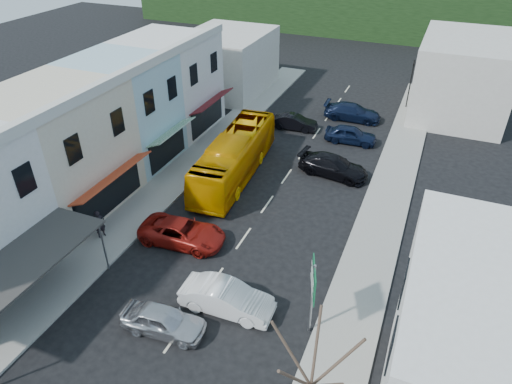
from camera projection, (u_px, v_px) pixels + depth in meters
name	position (u px, v px, depth m)	size (l,w,h in m)	color
ground	(214.00, 281.00, 24.94)	(120.00, 120.00, 0.00)	black
sidewalk_left	(186.00, 169.00, 35.05)	(3.00, 52.00, 0.15)	gray
sidewalk_right	(383.00, 212.00, 30.23)	(3.00, 52.00, 0.15)	gray
shopfront_row	(79.00, 138.00, 30.65)	(8.25, 30.00, 8.00)	silver
right_building	(512.00, 381.00, 15.32)	(8.00, 9.00, 8.00)	silver
distant_block_left	(227.00, 62.00, 48.06)	(8.00, 10.00, 6.00)	#B7B2A8
distant_block_right	(462.00, 76.00, 42.72)	(8.00, 12.00, 7.00)	#B7B2A8
bus	(235.00, 157.00, 33.53)	(2.50, 11.60, 3.10)	orange
car_silver	(163.00, 320.00, 21.72)	(1.80, 4.40, 1.40)	silver
car_white	(227.00, 299.00, 22.84)	(1.80, 4.40, 1.40)	silver
car_red	(182.00, 233.00, 27.37)	(1.90, 4.60, 1.40)	maroon
car_black_near	(333.00, 167.00, 34.04)	(1.84, 4.50, 1.40)	black
car_navy_mid	(351.00, 135.00, 38.57)	(1.80, 4.40, 1.40)	black
car_black_far	(294.00, 122.00, 40.81)	(1.80, 4.40, 1.40)	black
car_navy_far	(352.00, 113.00, 42.54)	(1.84, 4.50, 1.40)	black
pedestrian_left	(100.00, 225.00, 27.53)	(0.60, 0.40, 1.70)	black
direction_sign	(312.00, 300.00, 20.93)	(0.82, 1.86, 4.22)	#0C542D
traffic_signal	(410.00, 85.00, 43.90)	(0.54, 0.99, 4.81)	black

